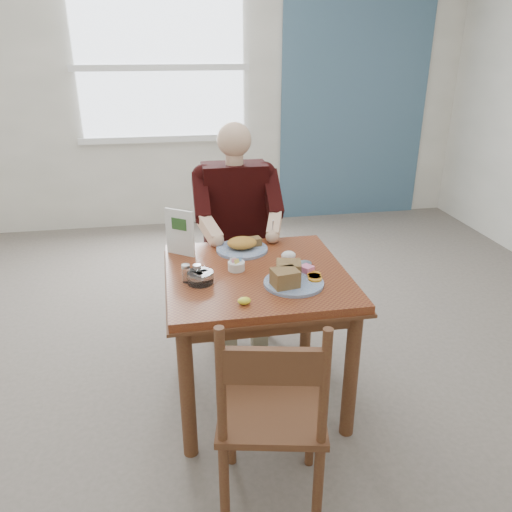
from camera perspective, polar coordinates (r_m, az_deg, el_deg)
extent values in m
plane|color=#5F584D|center=(2.92, 0.05, -15.27)|extent=(6.00, 6.00, 0.00)
plane|color=white|center=(5.28, -6.06, 18.51)|extent=(5.50, 0.00, 5.50)
cube|color=#42637C|center=(5.62, 11.35, 18.48)|extent=(1.60, 0.02, 2.80)
ellipsoid|color=yellow|center=(2.21, -1.34, -5.15)|extent=(0.07, 0.06, 0.03)
ellipsoid|color=white|center=(2.65, 3.73, 0.06)|extent=(0.10, 0.09, 0.05)
cylinder|color=silver|center=(2.61, 5.57, -0.87)|extent=(0.10, 0.10, 0.01)
cube|color=white|center=(5.23, -10.79, 20.40)|extent=(1.60, 0.02, 1.30)
cube|color=white|center=(5.29, -10.24, 13.03)|extent=(1.72, 0.04, 0.06)
cube|color=white|center=(5.22, -10.79, 20.40)|extent=(1.72, 0.04, 0.06)
cube|color=brown|center=(2.53, 0.06, -2.20)|extent=(0.90, 0.90, 0.04)
cube|color=brown|center=(2.54, 0.06, -2.76)|extent=(0.92, 0.92, 0.01)
cylinder|color=brown|center=(2.36, -7.87, -15.20)|extent=(0.07, 0.07, 0.71)
cylinder|color=brown|center=(2.49, 10.80, -13.10)|extent=(0.07, 0.07, 0.71)
cylinder|color=brown|center=(3.02, -8.64, -6.06)|extent=(0.07, 0.07, 0.71)
cylinder|color=brown|center=(3.12, 5.86, -4.86)|extent=(0.07, 0.07, 0.71)
cube|color=brown|center=(2.23, 1.86, -8.06)|extent=(0.80, 0.03, 0.08)
cube|color=brown|center=(2.91, -1.31, -0.22)|extent=(0.80, 0.03, 0.08)
cube|color=brown|center=(2.53, -8.70, -4.28)|extent=(0.03, 0.80, 0.08)
cube|color=brown|center=(2.65, 8.39, -2.91)|extent=(0.03, 0.80, 0.08)
cylinder|color=brown|center=(3.25, -4.90, -6.27)|extent=(0.04, 0.04, 0.45)
cylinder|color=brown|center=(3.29, 1.38, -5.74)|extent=(0.04, 0.04, 0.45)
cylinder|color=brown|center=(3.56, -5.48, -3.46)|extent=(0.04, 0.04, 0.45)
cylinder|color=brown|center=(3.60, 0.24, -3.03)|extent=(0.04, 0.04, 0.45)
cube|color=brown|center=(3.32, -2.25, -0.89)|extent=(0.42, 0.42, 0.03)
cylinder|color=brown|center=(3.38, -5.78, 3.76)|extent=(0.04, 0.04, 0.50)
cylinder|color=brown|center=(3.42, 0.25, 4.14)|extent=(0.04, 0.04, 0.50)
cube|color=brown|center=(3.36, -2.78, 5.56)|extent=(0.38, 0.03, 0.14)
cylinder|color=brown|center=(2.39, -2.85, -18.61)|extent=(0.05, 0.05, 0.45)
cylinder|color=brown|center=(2.39, 6.28, -18.68)|extent=(0.05, 0.05, 0.45)
cylinder|color=brown|center=(2.13, -3.63, -25.05)|extent=(0.05, 0.05, 0.45)
cylinder|color=brown|center=(2.14, 7.06, -25.12)|extent=(0.05, 0.05, 0.45)
cube|color=brown|center=(2.09, 1.80, -17.08)|extent=(0.50, 0.50, 0.03)
cylinder|color=brown|center=(1.81, -4.01, -14.94)|extent=(0.04, 0.04, 0.50)
cylinder|color=brown|center=(1.81, 7.81, -15.03)|extent=(0.04, 0.04, 0.50)
cube|color=brown|center=(1.74, 1.95, -12.47)|extent=(0.38, 0.11, 0.14)
cube|color=gray|center=(3.16, -3.76, -0.65)|extent=(0.13, 0.38, 0.12)
cube|color=gray|center=(3.19, -0.19, -0.39)|extent=(0.13, 0.38, 0.12)
cube|color=gray|center=(3.14, -3.23, -6.97)|extent=(0.10, 0.10, 0.48)
cube|color=gray|center=(3.17, 0.39, -6.66)|extent=(0.10, 0.10, 0.48)
cube|color=black|center=(3.21, -2.43, 5.45)|extent=(0.40, 0.22, 0.58)
sphere|color=black|center=(3.13, -5.99, 9.08)|extent=(0.15, 0.15, 0.15)
sphere|color=black|center=(3.18, 0.94, 9.42)|extent=(0.15, 0.15, 0.15)
cylinder|color=#D4A886|center=(3.11, -2.48, 10.79)|extent=(0.11, 0.11, 0.08)
sphere|color=#D4A886|center=(3.09, -2.52, 13.15)|extent=(0.21, 0.21, 0.21)
cube|color=black|center=(3.04, -6.30, 6.71)|extent=(0.09, 0.29, 0.27)
cube|color=black|center=(3.10, 1.88, 7.15)|extent=(0.09, 0.29, 0.27)
sphere|color=black|center=(2.96, -6.05, 4.24)|extent=(0.09, 0.09, 0.09)
sphere|color=black|center=(3.02, 2.31, 4.74)|extent=(0.09, 0.09, 0.09)
cube|color=#D4A886|center=(2.89, -5.28, 3.06)|extent=(0.14, 0.23, 0.14)
cube|color=#D4A886|center=(2.95, 2.10, 3.52)|extent=(0.14, 0.23, 0.14)
sphere|color=#D4A886|center=(2.82, -4.48, 1.82)|extent=(0.08, 0.08, 0.08)
sphere|color=#D4A886|center=(2.87, 1.89, 2.23)|extent=(0.08, 0.08, 0.08)
cylinder|color=silver|center=(2.85, 1.90, 3.17)|extent=(0.01, 0.05, 0.12)
cylinder|color=white|center=(2.39, 4.33, -3.10)|extent=(0.30, 0.30, 0.02)
cube|color=#A58349|center=(2.33, 3.33, -2.51)|extent=(0.13, 0.12, 0.08)
cube|color=#A58349|center=(2.42, 3.75, -1.56)|extent=(0.14, 0.12, 0.08)
cylinder|color=orange|center=(2.42, 6.76, -2.58)|extent=(0.08, 0.08, 0.01)
cylinder|color=orange|center=(2.44, 6.70, -2.34)|extent=(0.08, 0.08, 0.01)
cylinder|color=orange|center=(2.46, 6.64, -2.09)|extent=(0.09, 0.09, 0.01)
cube|color=pink|center=(2.49, 5.82, -1.45)|extent=(0.08, 0.08, 0.03)
cylinder|color=white|center=(2.78, -1.61, 0.78)|extent=(0.33, 0.33, 0.02)
ellipsoid|color=gold|center=(2.76, -1.62, 1.52)|extent=(0.19, 0.16, 0.06)
cube|color=#A58349|center=(2.80, -0.53, 1.65)|extent=(0.12, 0.08, 0.04)
cylinder|color=white|center=(2.53, -2.26, -1.15)|extent=(0.09, 0.09, 0.04)
cube|color=pink|center=(2.52, -2.47, -0.52)|extent=(0.03, 0.02, 0.02)
cube|color=#6699D8|center=(2.53, -2.02, -0.39)|extent=(0.03, 0.02, 0.02)
cube|color=#EAD159|center=(2.51, -2.20, -0.62)|extent=(0.03, 0.03, 0.02)
cube|color=white|center=(2.53, -2.63, -0.41)|extent=(0.03, 0.01, 0.02)
cylinder|color=white|center=(2.42, -7.98, -2.15)|extent=(0.04, 0.04, 0.07)
cylinder|color=silver|center=(2.40, -8.04, -1.17)|extent=(0.05, 0.05, 0.02)
cylinder|color=white|center=(2.42, -6.73, -2.16)|extent=(0.04, 0.04, 0.07)
cylinder|color=silver|center=(2.40, -6.78, -1.18)|extent=(0.05, 0.05, 0.02)
cylinder|color=white|center=(2.41, -6.39, -2.44)|extent=(0.13, 0.13, 0.06)
cylinder|color=white|center=(2.40, -6.79, -2.06)|extent=(0.03, 0.03, 0.02)
cylinder|color=white|center=(2.41, -5.96, -1.89)|extent=(0.03, 0.03, 0.02)
cylinder|color=white|center=(2.38, -6.40, -2.23)|extent=(0.03, 0.03, 0.02)
cube|color=white|center=(2.71, -8.69, 2.67)|extent=(0.15, 0.11, 0.26)
cube|color=#2D5926|center=(2.69, -8.81, 3.61)|extent=(0.08, 0.06, 0.06)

